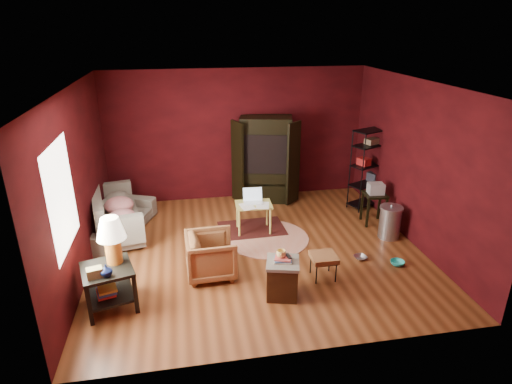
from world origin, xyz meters
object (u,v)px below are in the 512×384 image
hamper (282,278)px  tv_armoire (266,158)px  sofa (115,215)px  side_table (110,255)px  laptop_desk (254,207)px  wire_shelving (370,165)px  armchair (211,253)px

hamper → tv_armoire: (0.46, 3.53, 0.67)m
tv_armoire → sofa: bearing=-147.0°
side_table → hamper: 2.39m
hamper → laptop_desk: 2.07m
sofa → wire_shelving: bearing=-63.6°
hamper → wire_shelving: (2.52, 2.81, 0.63)m
sofa → wire_shelving: size_ratio=1.15×
tv_armoire → wire_shelving: bearing=-6.4°
sofa → wire_shelving: wire_shelving is taller
sofa → wire_shelving: 5.13m
side_table → laptop_desk: bearing=38.7°
side_table → tv_armoire: bearing=49.6°
hamper → wire_shelving: 3.83m
laptop_desk → sofa: bearing=174.6°
hamper → sofa: bearing=136.8°
armchair → wire_shelving: wire_shelving is taller
side_table → armchair: bearing=19.4°
wire_shelving → side_table: bearing=-176.1°
sofa → laptop_desk: size_ratio=2.36×
tv_armoire → wire_shelving: 2.18m
armchair → hamper: bearing=-129.0°
hamper → laptop_desk: bearing=91.6°
side_table → wire_shelving: (4.85, 2.58, 0.15)m
sofa → side_table: (0.23, -2.18, 0.39)m
armchair → laptop_desk: bearing=-35.6°
sofa → hamper: bearing=-111.3°
armchair → side_table: size_ratio=0.58×
armchair → hamper: armchair is taller
armchair → wire_shelving: size_ratio=0.45×
side_table → sofa: bearing=96.1°
hamper → laptop_desk: size_ratio=0.79×
hamper → tv_armoire: 3.62m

